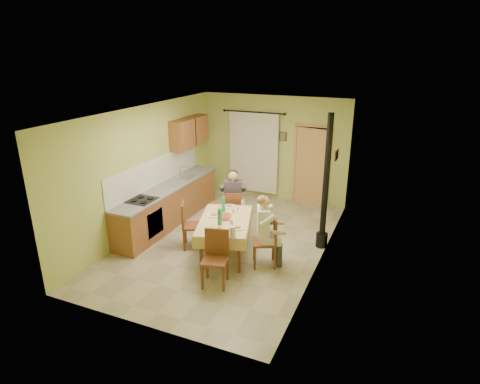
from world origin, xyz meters
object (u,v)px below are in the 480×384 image
at_px(chair_near, 215,269).
at_px(chair_right, 265,251).
at_px(dining_table, 225,237).
at_px(man_far, 233,194).
at_px(chair_left, 193,234).
at_px(man_right, 265,223).
at_px(chair_far, 233,219).
at_px(stove_flue, 325,201).

relative_size(chair_near, chair_right, 1.00).
height_order(dining_table, chair_right, chair_right).
height_order(chair_near, chair_right, chair_near).
bearing_deg(man_far, dining_table, -96.70).
height_order(chair_left, man_right, man_right).
bearing_deg(chair_far, chair_right, -67.05).
bearing_deg(dining_table, chair_left, 160.54).
bearing_deg(man_far, man_right, -67.68).
bearing_deg(man_far, chair_near, -96.48).
distance_m(dining_table, chair_near, 1.10).
relative_size(dining_table, chair_far, 1.91).
bearing_deg(chair_near, chair_right, -134.70).
bearing_deg(dining_table, man_right, -23.13).
bearing_deg(chair_left, chair_near, 18.83).
bearing_deg(dining_table, chair_right, -22.67).
distance_m(chair_far, chair_left, 1.15).
relative_size(chair_far, chair_near, 0.97).
bearing_deg(chair_far, stove_flue, -22.23).
bearing_deg(chair_left, chair_right, 60.60).
bearing_deg(man_far, chair_right, -67.22).
bearing_deg(chair_far, chair_left, -135.33).
distance_m(chair_right, man_right, 0.59).
height_order(chair_near, stove_flue, stove_flue).
bearing_deg(man_right, dining_table, 60.85).
height_order(chair_far, man_right, man_right).
distance_m(man_far, man_right, 1.68).
xyz_separation_m(chair_far, man_far, (-0.01, 0.01, 0.59)).
bearing_deg(chair_near, chair_far, -88.17).
relative_size(man_right, stove_flue, 0.50).
height_order(chair_far, chair_near, chair_near).
bearing_deg(chair_far, man_far, 90.00).
height_order(chair_right, stove_flue, stove_flue).
relative_size(chair_left, man_far, 0.71).
relative_size(chair_right, chair_left, 1.00).
height_order(man_right, stove_flue, stove_flue).
distance_m(dining_table, chair_far, 1.14).
height_order(dining_table, chair_left, chair_left).
xyz_separation_m(chair_far, man_right, (1.18, -1.18, 0.59)).
bearing_deg(dining_table, man_far, 88.38).
xyz_separation_m(chair_right, stove_flue, (0.84, 1.18, 0.73)).
distance_m(chair_left, man_far, 1.30).
relative_size(chair_right, man_right, 0.71).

